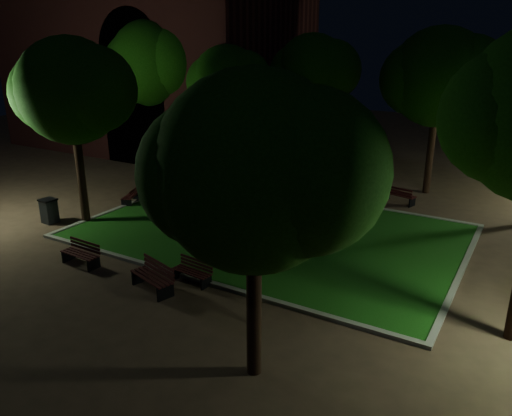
{
  "coord_description": "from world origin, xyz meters",
  "views": [
    {
      "loc": [
        9.36,
        -15.09,
        7.77
      ],
      "look_at": [
        -0.07,
        1.0,
        1.36
      ],
      "focal_mm": 35.0,
      "sensor_mm": 36.0,
      "label": 1
    }
  ],
  "objects_px": {
    "bench_west_near": "(82,254)",
    "bicycle": "(159,170)",
    "bench_far_side": "(399,196)",
    "monument": "(270,211)",
    "bench_left_side": "(133,196)",
    "trash_bin": "(49,211)",
    "bench_near_left": "(154,277)",
    "bench_near_right": "(193,272)"
  },
  "relations": [
    {
      "from": "bench_near_right",
      "to": "bench_west_near",
      "type": "height_order",
      "value": "bench_west_near"
    },
    {
      "from": "bicycle",
      "to": "bench_far_side",
      "type": "bearing_deg",
      "value": -80.74
    },
    {
      "from": "monument",
      "to": "bench_west_near",
      "type": "bearing_deg",
      "value": -125.14
    },
    {
      "from": "bench_far_side",
      "to": "bench_near_right",
      "type": "bearing_deg",
      "value": 88.0
    },
    {
      "from": "bench_near_right",
      "to": "bench_near_left",
      "type": "bearing_deg",
      "value": -118.71
    },
    {
      "from": "bench_near_left",
      "to": "bench_far_side",
      "type": "distance_m",
      "value": 13.6
    },
    {
      "from": "monument",
      "to": "bench_west_near",
      "type": "height_order",
      "value": "monument"
    },
    {
      "from": "bench_west_near",
      "to": "bench_far_side",
      "type": "height_order",
      "value": "bench_far_side"
    },
    {
      "from": "bench_left_side",
      "to": "trash_bin",
      "type": "distance_m",
      "value": 4.06
    },
    {
      "from": "bench_near_right",
      "to": "bench_left_side",
      "type": "relative_size",
      "value": 0.92
    },
    {
      "from": "monument",
      "to": "trash_bin",
      "type": "xyz_separation_m",
      "value": [
        -8.94,
        -3.87,
        -0.41
      ]
    },
    {
      "from": "bench_west_near",
      "to": "bench_far_side",
      "type": "relative_size",
      "value": 0.94
    },
    {
      "from": "monument",
      "to": "bench_near_left",
      "type": "distance_m",
      "value": 6.37
    },
    {
      "from": "monument",
      "to": "bench_far_side",
      "type": "distance_m",
      "value": 7.52
    },
    {
      "from": "bicycle",
      "to": "monument",
      "type": "bearing_deg",
      "value": -114.22
    },
    {
      "from": "monument",
      "to": "bench_near_right",
      "type": "bearing_deg",
      "value": -90.44
    },
    {
      "from": "bench_far_side",
      "to": "trash_bin",
      "type": "distance_m",
      "value": 16.33
    },
    {
      "from": "bench_left_side",
      "to": "bench_west_near",
      "type": "bearing_deg",
      "value": 8.03
    },
    {
      "from": "monument",
      "to": "trash_bin",
      "type": "height_order",
      "value": "monument"
    },
    {
      "from": "bench_near_right",
      "to": "bench_far_side",
      "type": "bearing_deg",
      "value": 78.52
    },
    {
      "from": "bench_near_right",
      "to": "bicycle",
      "type": "xyz_separation_m",
      "value": [
        -9.68,
        9.49,
        0.1
      ]
    },
    {
      "from": "bench_west_near",
      "to": "bench_left_side",
      "type": "bearing_deg",
      "value": 120.81
    },
    {
      "from": "bench_near_left",
      "to": "trash_bin",
      "type": "distance_m",
      "value": 8.5
    },
    {
      "from": "monument",
      "to": "bicycle",
      "type": "relative_size",
      "value": 1.79
    },
    {
      "from": "monument",
      "to": "trash_bin",
      "type": "distance_m",
      "value": 9.75
    },
    {
      "from": "bench_left_side",
      "to": "bench_far_side",
      "type": "bearing_deg",
      "value": 99.49
    },
    {
      "from": "bench_near_left",
      "to": "bench_west_near",
      "type": "xyz_separation_m",
      "value": [
        -3.53,
        0.16,
        -0.05
      ]
    },
    {
      "from": "bench_near_right",
      "to": "bench_left_side",
      "type": "distance_m",
      "value": 9.24
    },
    {
      "from": "bench_far_side",
      "to": "bicycle",
      "type": "bearing_deg",
      "value": 25.03
    },
    {
      "from": "bench_west_near",
      "to": "bicycle",
      "type": "height_order",
      "value": "bicycle"
    },
    {
      "from": "bench_west_near",
      "to": "trash_bin",
      "type": "distance_m",
      "value": 5.15
    },
    {
      "from": "monument",
      "to": "bench_west_near",
      "type": "xyz_separation_m",
      "value": [
        -4.32,
        -6.14,
        -0.55
      ]
    },
    {
      "from": "trash_bin",
      "to": "bench_far_side",
      "type": "bearing_deg",
      "value": 39.68
    },
    {
      "from": "bench_near_left",
      "to": "bench_far_side",
      "type": "height_order",
      "value": "bench_near_left"
    },
    {
      "from": "bench_near_left",
      "to": "bicycle",
      "type": "distance_m",
      "value": 13.84
    },
    {
      "from": "bench_near_right",
      "to": "bench_west_near",
      "type": "xyz_separation_m",
      "value": [
        -4.28,
        -0.93,
        0.03
      ]
    },
    {
      "from": "bench_near_right",
      "to": "bicycle",
      "type": "bearing_deg",
      "value": 141.41
    },
    {
      "from": "bench_near_left",
      "to": "bench_left_side",
      "type": "height_order",
      "value": "bench_near_left"
    },
    {
      "from": "bench_west_near",
      "to": "trash_bin",
      "type": "height_order",
      "value": "trash_bin"
    },
    {
      "from": "bench_left_side",
      "to": "bicycle",
      "type": "relative_size",
      "value": 0.89
    },
    {
      "from": "bench_near_right",
      "to": "trash_bin",
      "type": "distance_m",
      "value": 9.0
    },
    {
      "from": "monument",
      "to": "bench_left_side",
      "type": "relative_size",
      "value": 2.01
    }
  ]
}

